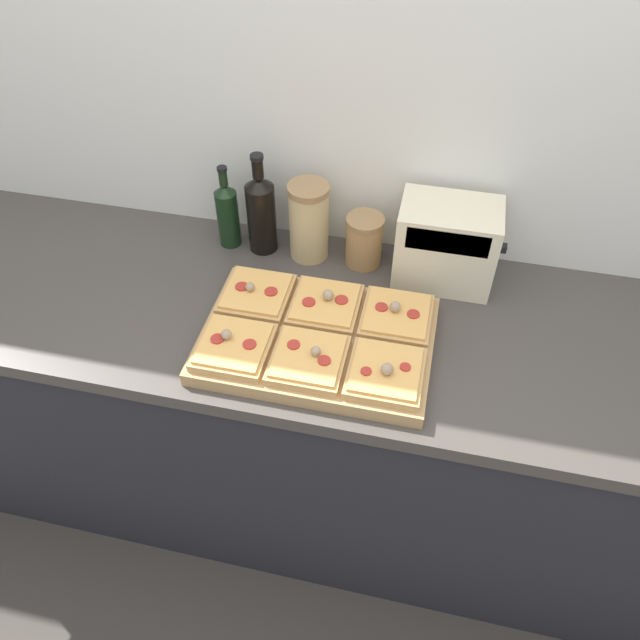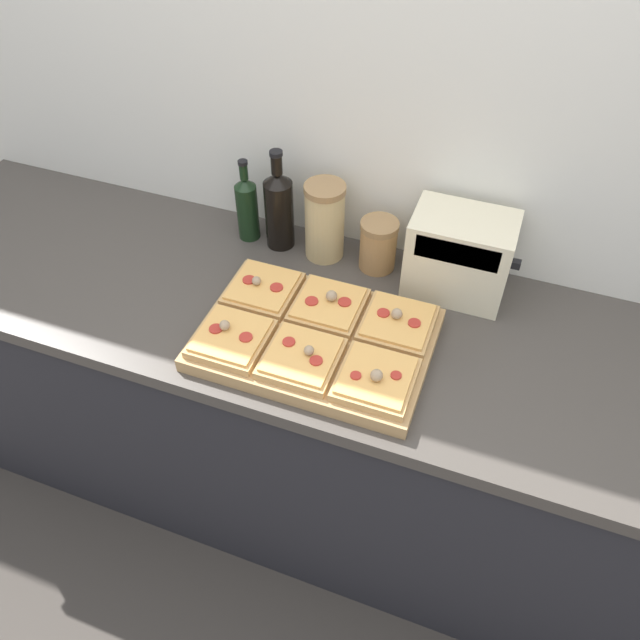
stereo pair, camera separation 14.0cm
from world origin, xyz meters
name	(u,v)px [view 2 (the right image)]	position (x,y,z in m)	size (l,w,h in m)	color
ground_plane	(299,580)	(0.00, 0.00, 0.00)	(12.00, 12.00, 0.00)	#3D3833
wall_back	(385,127)	(0.00, 0.67, 1.25)	(6.00, 0.06, 2.50)	silver
kitchen_counter	(334,421)	(0.00, 0.32, 0.45)	(2.63, 0.67, 0.90)	#232328
cutting_board	(316,339)	(-0.02, 0.22, 0.92)	(0.55, 0.38, 0.04)	tan
pizza_slice_back_left	(263,288)	(-0.19, 0.31, 0.95)	(0.17, 0.17, 0.05)	tan
pizza_slice_back_center	(329,305)	(-0.02, 0.31, 0.95)	(0.17, 0.17, 0.06)	tan
pizza_slice_back_right	(398,323)	(0.16, 0.31, 0.95)	(0.17, 0.17, 0.05)	tan
pizza_slice_front_left	(231,337)	(-0.19, 0.12, 0.95)	(0.17, 0.17, 0.05)	tan
pizza_slice_front_center	(302,357)	(-0.02, 0.12, 0.95)	(0.17, 0.17, 0.05)	tan
pizza_slice_front_right	(376,378)	(0.16, 0.12, 0.95)	(0.17, 0.17, 0.06)	tan
olive_oil_bottle	(247,207)	(-0.35, 0.55, 1.00)	(0.06, 0.06, 0.25)	black
wine_bottle	(279,208)	(-0.25, 0.55, 1.02)	(0.08, 0.08, 0.30)	black
grain_jar_tall	(325,221)	(-0.12, 0.55, 1.01)	(0.11, 0.11, 0.22)	tan
grain_jar_short	(378,245)	(0.04, 0.55, 0.98)	(0.10, 0.10, 0.15)	#AD7F4C
toaster_oven	(459,255)	(0.25, 0.53, 1.02)	(0.28, 0.17, 0.23)	beige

